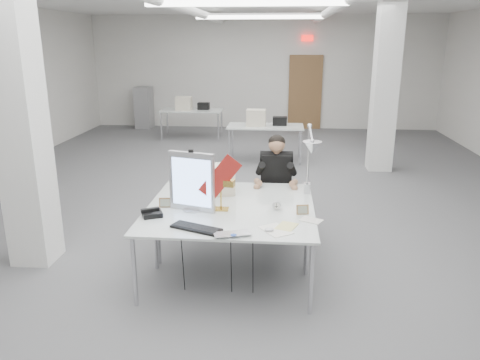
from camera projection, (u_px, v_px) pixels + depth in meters
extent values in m
cube|color=#525255|center=(245.00, 208.00, 7.27)|extent=(10.00, 14.00, 0.02)
cube|color=silver|center=(264.00, 73.00, 13.50)|extent=(10.00, 0.02, 3.20)
cube|color=white|center=(21.00, 125.00, 5.09)|extent=(0.45, 0.45, 3.20)
cube|color=white|center=(385.00, 89.00, 8.98)|extent=(0.45, 0.45, 3.20)
cube|color=brown|center=(305.00, 92.00, 13.49)|extent=(0.95, 0.08, 2.10)
cube|color=red|center=(307.00, 38.00, 13.02)|extent=(0.32, 0.06, 0.16)
cylinder|color=silver|center=(160.00, 1.00, 6.50)|extent=(0.16, 13.60, 0.16)
cube|color=white|center=(246.00, 3.00, 6.41)|extent=(2.80, 0.14, 0.08)
cube|color=white|center=(260.00, 17.00, 10.23)|extent=(2.80, 0.14, 0.08)
cube|color=silver|center=(226.00, 223.00, 4.66)|extent=(1.80, 0.90, 0.02)
cube|color=silver|center=(235.00, 194.00, 5.52)|extent=(1.80, 0.90, 0.02)
cube|color=silver|center=(265.00, 126.00, 9.90)|extent=(1.60, 0.80, 0.02)
cube|color=silver|center=(192.00, 110.00, 12.17)|extent=(1.60, 0.80, 0.02)
cube|color=gray|center=(144.00, 107.00, 13.73)|extent=(0.45, 0.55, 1.20)
cube|color=#BBBBC0|center=(192.00, 182.00, 4.88)|extent=(0.50, 0.19, 0.63)
cube|color=maroon|center=(220.00, 178.00, 4.80)|extent=(0.45, 0.13, 0.49)
cube|color=black|center=(196.00, 228.00, 4.46)|extent=(0.53, 0.34, 0.02)
imported|color=silver|center=(234.00, 237.00, 4.27)|extent=(0.40, 0.32, 0.03)
ellipsoid|color=#B6B6BB|center=(269.00, 230.00, 4.41)|extent=(0.10, 0.07, 0.04)
cube|color=black|center=(152.00, 214.00, 4.79)|extent=(0.25, 0.24, 0.05)
cube|color=#996C42|center=(165.00, 203.00, 5.05)|extent=(0.14, 0.05, 0.10)
cube|color=#A97C49|center=(303.00, 209.00, 4.84)|extent=(0.13, 0.06, 0.10)
cylinder|color=silver|center=(277.00, 205.00, 4.97)|extent=(0.09, 0.05, 0.09)
cube|color=white|center=(276.00, 230.00, 4.44)|extent=(0.35, 0.38, 0.01)
cube|color=#E8E48B|center=(287.00, 226.00, 4.53)|extent=(0.24, 0.28, 0.01)
cube|color=silver|center=(311.00, 220.00, 4.68)|extent=(0.26, 0.23, 0.01)
cube|color=beige|center=(218.00, 179.00, 5.49)|extent=(0.43, 0.41, 0.33)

